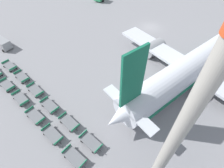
# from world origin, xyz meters

# --- Properties ---
(ground_plane) EXTENTS (500.00, 500.00, 0.00)m
(ground_plane) POSITION_xyz_m (0.00, 0.00, 0.00)
(ground_plane) COLOR gray
(airplane) EXTENTS (31.54, 37.28, 12.69)m
(airplane) POSITION_xyz_m (16.80, -5.78, 3.01)
(airplane) COLOR silver
(airplane) RESTS_ON ground_plane
(service_van) EXTENTS (4.60, 3.14, 1.96)m
(service_van) POSITION_xyz_m (-11.04, -31.17, 1.07)
(service_van) COLOR gray
(service_van) RESTS_ON ground_plane
(baggage_dolly_row_near_col_b) EXTENTS (3.75, 2.17, 0.92)m
(baggage_dolly_row_near_col_b) POSITION_xyz_m (1.30, -33.01, 0.47)
(baggage_dolly_row_near_col_b) COLOR slate
(baggage_dolly_row_near_col_b) RESTS_ON ground_plane
(baggage_dolly_row_near_col_c) EXTENTS (3.76, 2.04, 0.92)m
(baggage_dolly_row_near_col_c) POSITION_xyz_m (5.41, -31.88, 0.47)
(baggage_dolly_row_near_col_c) COLOR slate
(baggage_dolly_row_near_col_c) RESTS_ON ground_plane
(baggage_dolly_row_near_col_d) EXTENTS (3.75, 2.17, 0.92)m
(baggage_dolly_row_near_col_d) POSITION_xyz_m (9.84, -30.97, 0.47)
(baggage_dolly_row_near_col_d) COLOR slate
(baggage_dolly_row_near_col_d) RESTS_ON ground_plane
(baggage_dolly_row_near_col_e) EXTENTS (3.76, 2.12, 0.92)m
(baggage_dolly_row_near_col_e) POSITION_xyz_m (13.92, -29.99, 0.47)
(baggage_dolly_row_near_col_e) COLOR slate
(baggage_dolly_row_near_col_e) RESTS_ON ground_plane
(baggage_dolly_row_near_col_f) EXTENTS (3.75, 2.20, 0.92)m
(baggage_dolly_row_near_col_f) POSITION_xyz_m (18.19, -28.86, 0.47)
(baggage_dolly_row_near_col_f) COLOR slate
(baggage_dolly_row_near_col_f) RESTS_ON ground_plane
(baggage_dolly_row_mid_a_col_a) EXTENTS (3.75, 2.20, 0.92)m
(baggage_dolly_row_mid_a_col_a) POSITION_xyz_m (-3.51, -31.55, 0.47)
(baggage_dolly_row_mid_a_col_a) COLOR slate
(baggage_dolly_row_mid_a_col_a) RESTS_ON ground_plane
(baggage_dolly_row_mid_a_col_b) EXTENTS (3.76, 2.05, 0.92)m
(baggage_dolly_row_mid_a_col_b) POSITION_xyz_m (0.67, -30.44, 0.47)
(baggage_dolly_row_mid_a_col_b) COLOR slate
(baggage_dolly_row_mid_a_col_b) RESTS_ON ground_plane
(baggage_dolly_row_mid_a_col_c) EXTENTS (3.76, 2.05, 0.92)m
(baggage_dolly_row_mid_a_col_c) POSITION_xyz_m (5.01, -29.45, 0.47)
(baggage_dolly_row_mid_a_col_c) COLOR slate
(baggage_dolly_row_mid_a_col_c) RESTS_ON ground_plane
(baggage_dolly_row_mid_a_col_d) EXTENTS (3.76, 2.10, 0.92)m
(baggage_dolly_row_mid_a_col_d) POSITION_xyz_m (9.23, -28.62, 0.47)
(baggage_dolly_row_mid_a_col_d) COLOR slate
(baggage_dolly_row_mid_a_col_d) RESTS_ON ground_plane
(baggage_dolly_row_mid_a_col_e) EXTENTS (3.76, 2.09, 0.92)m
(baggage_dolly_row_mid_a_col_e) POSITION_xyz_m (13.45, -27.41, 0.47)
(baggage_dolly_row_mid_a_col_e) COLOR slate
(baggage_dolly_row_mid_a_col_e) RESTS_ON ground_plane
(baggage_dolly_row_mid_a_col_f) EXTENTS (3.76, 2.13, 0.92)m
(baggage_dolly_row_mid_a_col_f) POSITION_xyz_m (17.60, -26.31, 0.47)
(baggage_dolly_row_mid_a_col_f) COLOR slate
(baggage_dolly_row_mid_a_col_f) RESTS_ON ground_plane
(apron_light_mast) EXTENTS (2.00, 0.73, 25.26)m
(apron_light_mast) POSITION_xyz_m (25.79, -25.10, 13.87)
(apron_light_mast) COLOR #ADA89E
(apron_light_mast) RESTS_ON ground_plane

